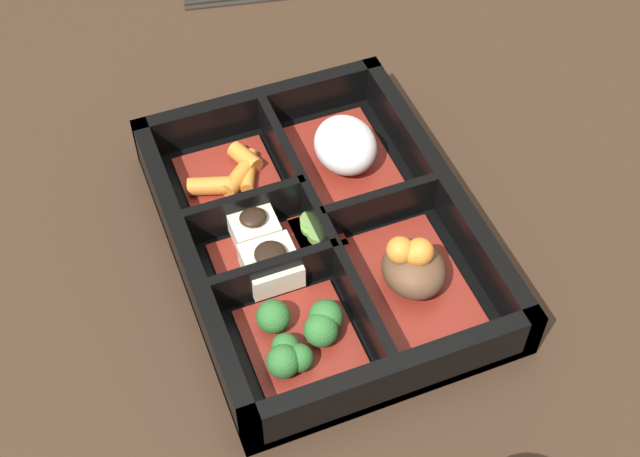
# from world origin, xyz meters

# --- Properties ---
(ground_plane) EXTENTS (3.00, 3.00, 0.00)m
(ground_plane) POSITION_xyz_m (0.00, 0.00, 0.00)
(ground_plane) COLOR #382619
(bento_base) EXTENTS (0.31, 0.23, 0.01)m
(bento_base) POSITION_xyz_m (0.00, 0.00, 0.01)
(bento_base) COLOR black
(bento_base) RESTS_ON ground_plane
(bento_rim) EXTENTS (0.31, 0.23, 0.05)m
(bento_rim) POSITION_xyz_m (-0.00, -0.00, 0.02)
(bento_rim) COLOR black
(bento_rim) RESTS_ON ground_plane
(bowl_rice) EXTENTS (0.12, 0.08, 0.05)m
(bowl_rice) POSITION_xyz_m (-0.07, 0.05, 0.03)
(bowl_rice) COLOR maroon
(bowl_rice) RESTS_ON bento_base
(bowl_stew) EXTENTS (0.12, 0.08, 0.05)m
(bowl_stew) POSITION_xyz_m (0.07, 0.05, 0.03)
(bowl_stew) COLOR maroon
(bowl_stew) RESTS_ON bento_base
(bowl_carrots) EXTENTS (0.08, 0.08, 0.02)m
(bowl_carrots) POSITION_xyz_m (-0.09, -0.05, 0.02)
(bowl_carrots) COLOR maroon
(bowl_carrots) RESTS_ON bento_base
(bowl_tofu) EXTENTS (0.08, 0.08, 0.04)m
(bowl_tofu) POSITION_xyz_m (0.00, -0.05, 0.02)
(bowl_tofu) COLOR maroon
(bowl_tofu) RESTS_ON bento_base
(bowl_greens) EXTENTS (0.09, 0.08, 0.03)m
(bowl_greens) POSITION_xyz_m (0.09, -0.05, 0.02)
(bowl_greens) COLOR maroon
(bowl_greens) RESTS_ON bento_base
(bowl_pickles) EXTENTS (0.04, 0.04, 0.01)m
(bowl_pickles) POSITION_xyz_m (-0.01, 0.00, 0.02)
(bowl_pickles) COLOR maroon
(bowl_pickles) RESTS_ON bento_base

